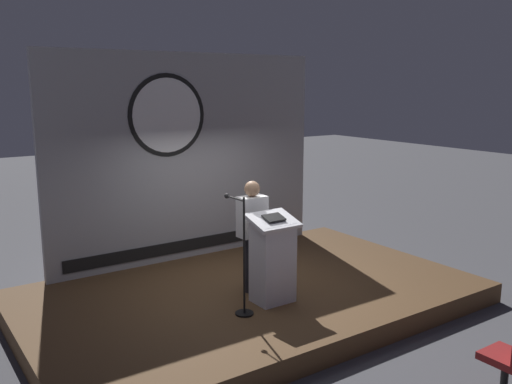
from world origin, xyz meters
TOP-DOWN VIEW (x-y plane):
  - ground_plane at (0.00, 0.00)m, footprint 40.00×40.00m
  - stage_platform at (0.00, 0.00)m, footprint 6.40×4.00m
  - banner_display at (-0.01, 1.85)m, footprint 4.89×0.12m
  - podium at (-0.04, -0.60)m, footprint 0.64×0.49m
  - speaker_person at (-0.05, -0.12)m, footprint 0.40×0.26m
  - microphone_stand at (-0.60, -0.69)m, footprint 0.24×0.56m

SIDE VIEW (x-z plane):
  - ground_plane at x=0.00m, z-range 0.00..0.00m
  - stage_platform at x=0.00m, z-range 0.00..0.30m
  - microphone_stand at x=-0.60m, z-range 0.08..1.63m
  - podium at x=-0.04m, z-range 0.28..1.51m
  - speaker_person at x=-0.05m, z-range 0.32..1.93m
  - banner_display at x=-0.01m, z-range 0.31..3.75m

